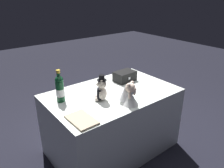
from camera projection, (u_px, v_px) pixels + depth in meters
ground_plane at (112, 147)px, 2.74m from camera, size 12.00×12.00×0.00m
reception_table at (112, 121)px, 2.59m from camera, size 1.44×0.91×0.77m
teddy_bear_groom at (101, 90)px, 2.22m from camera, size 0.14×0.13×0.28m
teddy_bear_bride at (129, 95)px, 2.16m from camera, size 0.19×0.22×0.24m
champagne_bottle at (60, 88)px, 2.19m from camera, size 0.09×0.09×0.34m
signing_pen at (100, 84)px, 2.64m from camera, size 0.12×0.06×0.01m
gift_case_black at (125, 76)px, 2.72m from camera, size 0.27×0.19×0.12m
guestbook at (82, 120)px, 1.90m from camera, size 0.20×0.30×0.02m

